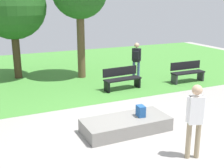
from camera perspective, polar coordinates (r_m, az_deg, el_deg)
name	(u,v)px	position (r m, az deg, el deg)	size (l,w,h in m)	color
ground_plane	(119,132)	(8.43, 1.43, -9.22)	(28.00, 28.00, 0.00)	#9E9993
grass_lawn	(51,71)	(15.81, -11.84, 2.51)	(26.60, 11.63, 0.01)	#478C38
concrete_ledge	(126,125)	(8.39, 2.72, -7.92)	(2.47, 1.10, 0.38)	gray
backpack_on_ledge	(141,111)	(8.44, 5.61, -5.26)	(0.28, 0.20, 0.32)	#1E4C8C
skater_performing_trick	(195,116)	(6.96, 15.84, -5.96)	(0.41, 0.30, 1.79)	tan
park_bench_far_right	(122,78)	(12.18, 1.90, 1.18)	(1.63, 0.58, 0.91)	black
park_bench_near_lamppost	(187,71)	(13.73, 14.40, 2.37)	(1.61, 0.50, 0.91)	black
tree_tall_oak	(12,6)	(14.36, -18.83, 14.15)	(3.04, 3.04, 4.88)	#42301E
pedestrian_with_backpack	(136,58)	(13.62, 4.75, 5.12)	(0.44, 0.45, 1.73)	#3F5184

